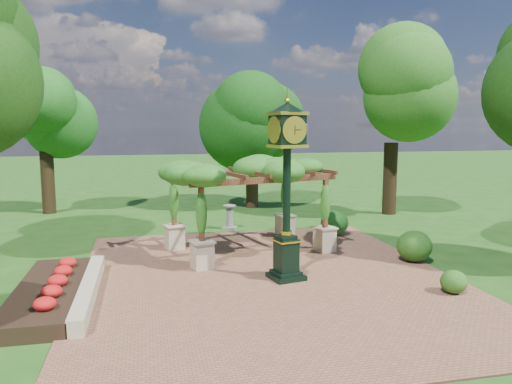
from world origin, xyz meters
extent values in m
plane|color=#1E4714|center=(0.00, 0.00, 0.00)|extent=(120.00, 120.00, 0.00)
cube|color=brown|center=(0.00, 1.00, 0.02)|extent=(10.00, 12.00, 0.04)
cube|color=#C6B793|center=(-4.60, 0.50, 0.20)|extent=(0.35, 5.00, 0.40)
cube|color=red|center=(-5.50, 0.50, 0.18)|extent=(1.50, 5.00, 0.36)
cube|color=black|center=(0.46, 0.81, 0.10)|extent=(1.01, 1.01, 0.13)
cube|color=black|center=(0.46, 0.81, 0.67)|extent=(0.63, 0.63, 0.95)
cube|color=gold|center=(0.46, 0.81, 1.09)|extent=(0.71, 0.71, 0.04)
cylinder|color=black|center=(0.46, 0.81, 2.46)|extent=(0.25, 0.25, 2.42)
cube|color=black|center=(0.46, 0.81, 4.04)|extent=(0.88, 0.88, 0.74)
cylinder|color=beige|center=(0.54, 0.44, 4.04)|extent=(0.62, 0.17, 0.63)
cone|color=black|center=(0.46, 0.81, 4.62)|extent=(1.14, 1.14, 0.26)
sphere|color=gold|center=(0.46, 0.81, 4.78)|extent=(0.15, 0.15, 0.15)
cube|color=#C6B493|center=(-1.65, 2.29, 0.43)|extent=(0.68, 0.68, 0.77)
cube|color=#56301D|center=(-1.65, 2.29, 1.65)|extent=(0.17, 0.17, 1.59)
cube|color=#C6B493|center=(2.50, 3.37, 0.43)|extent=(0.68, 0.68, 0.77)
cube|color=#56301D|center=(2.50, 3.37, 1.65)|extent=(0.17, 0.17, 1.59)
cube|color=#C6B493|center=(-2.29, 4.78, 0.43)|extent=(0.68, 0.68, 0.77)
cube|color=#56301D|center=(-2.29, 4.78, 1.65)|extent=(0.17, 0.17, 1.59)
cube|color=#C6B493|center=(1.86, 5.86, 0.43)|extent=(0.68, 0.68, 0.77)
cube|color=#56301D|center=(1.86, 5.86, 1.65)|extent=(0.17, 0.17, 1.59)
cube|color=#56301D|center=(0.43, 2.83, 2.51)|extent=(4.84, 1.36, 0.19)
cube|color=#56301D|center=(-0.22, 5.32, 2.51)|extent=(4.84, 1.36, 0.19)
ellipsoid|color=#27621C|center=(0.11, 4.08, 2.74)|extent=(5.59, 4.23, 0.86)
cube|color=gray|center=(0.07, 7.73, 0.05)|extent=(0.71, 0.71, 0.10)
cylinder|color=gray|center=(0.07, 7.73, 0.49)|extent=(0.36, 0.36, 0.88)
cylinder|color=gray|center=(0.07, 7.73, 0.95)|extent=(0.67, 0.67, 0.05)
ellipsoid|color=#285819|center=(4.18, -1.21, 0.33)|extent=(0.74, 0.74, 0.58)
ellipsoid|color=#204C15|center=(4.74, 1.64, 0.51)|extent=(1.14, 1.14, 0.95)
ellipsoid|color=#205E1B|center=(3.72, 5.61, 0.51)|extent=(1.19, 1.19, 0.93)
cylinder|color=black|center=(-7.71, 13.23, 1.47)|extent=(0.62, 0.62, 2.95)
ellipsoid|color=#1B5418|center=(-7.71, 13.23, 5.27)|extent=(3.14, 3.14, 4.65)
cylinder|color=#362315|center=(2.08, 12.79, 1.32)|extent=(0.63, 0.63, 2.65)
ellipsoid|color=#113D0F|center=(2.08, 12.79, 4.74)|extent=(4.31, 4.31, 4.18)
cylinder|color=black|center=(8.01, 9.57, 1.68)|extent=(0.64, 0.64, 3.35)
ellipsoid|color=#275B1A|center=(8.01, 9.57, 6.00)|extent=(4.17, 4.17, 5.29)
camera|label=1|loc=(-3.16, -11.76, 4.17)|focal=35.00mm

